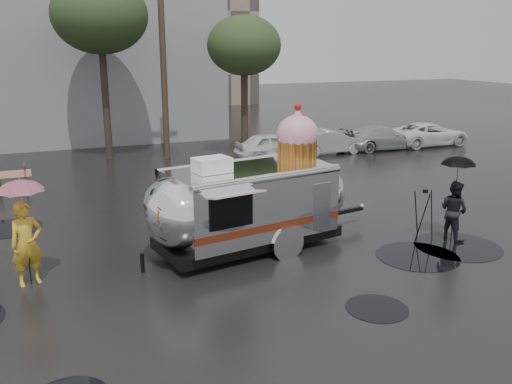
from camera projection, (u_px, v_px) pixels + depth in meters
name	position (u px, v px, depth m)	size (l,w,h in m)	color
ground	(206.00, 283.00, 11.93)	(120.00, 120.00, 0.00)	black
puddles	(245.00, 268.00, 12.75)	(13.85, 10.46, 0.01)	black
grey_building	(6.00, 20.00, 30.18)	(22.00, 12.00, 13.00)	slate
utility_pole	(163.00, 56.00, 24.15)	(1.60, 0.28, 9.00)	#473323
tree_mid	(100.00, 16.00, 23.67)	(4.20, 4.20, 8.03)	#382D26
tree_right	(244.00, 46.00, 24.43)	(3.36, 3.36, 6.42)	#382D26
parked_cars	(361.00, 137.00, 26.80)	(13.20, 1.90, 1.50)	silver
airstream_trailer	(252.00, 199.00, 13.71)	(6.82, 3.32, 3.72)	silver
person_left	(27.00, 244.00, 11.66)	(0.67, 0.45, 1.87)	gold
umbrella_pink	(21.00, 198.00, 11.40)	(1.23, 1.23, 2.39)	pink
person_right	(454.00, 210.00, 14.46)	(0.78, 0.43, 1.62)	black
umbrella_black	(458.00, 170.00, 14.17)	(1.12, 1.12, 2.32)	black
tripod	(424.00, 210.00, 14.53)	(0.55, 0.56, 1.38)	black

